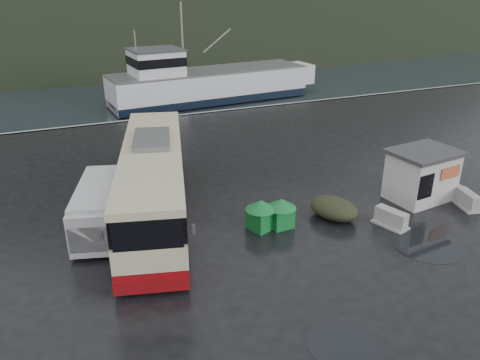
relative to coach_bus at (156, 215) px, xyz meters
name	(u,v)px	position (x,y,z in m)	size (l,w,h in m)	color
ground	(262,223)	(4.47, -2.75, 0.00)	(160.00, 160.00, 0.00)	black
harbor_water	(74,26)	(4.47, 107.25, 0.00)	(300.00, 180.00, 0.02)	black
quay_edge	(161,117)	(4.47, 17.25, 0.00)	(160.00, 0.60, 1.50)	#999993
headland	(72,1)	(14.47, 247.25, 0.00)	(780.00, 540.00, 570.00)	black
coach_bus	(156,215)	(0.00, 0.00, 0.00)	(3.25, 13.14, 3.72)	beige
white_van	(102,230)	(-2.67, -0.54, 0.00)	(1.89, 5.46, 2.28)	silver
waste_bin_left	(261,228)	(4.17, -3.22, 0.00)	(1.04, 1.04, 1.45)	#14732F
waste_bin_right	(281,226)	(5.14, -3.37, 0.00)	(1.01, 1.01, 1.41)	#14732F
dome_tent	(333,217)	(7.91, -3.58, 0.00)	(1.80, 2.51, 0.99)	#2A2C1A
ticket_kiosk	(418,198)	(13.26, -3.46, 0.00)	(3.43, 2.60, 2.68)	silver
jersey_barrier_a	(390,226)	(9.92, -5.32, 0.00)	(0.82, 1.64, 0.82)	#999993
jersey_barrier_b	(466,207)	(14.83, -5.21, 0.00)	(0.81, 1.62, 0.81)	#999993
jersey_barrier_c	(450,195)	(15.14, -3.82, 0.00)	(0.74, 1.49, 0.74)	#999993
fishing_trawler	(210,88)	(12.07, 26.70, 0.00)	(24.97, 5.48, 9.99)	silver
puddles	(405,271)	(8.03, -8.57, 0.00)	(9.62, 6.30, 0.01)	black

